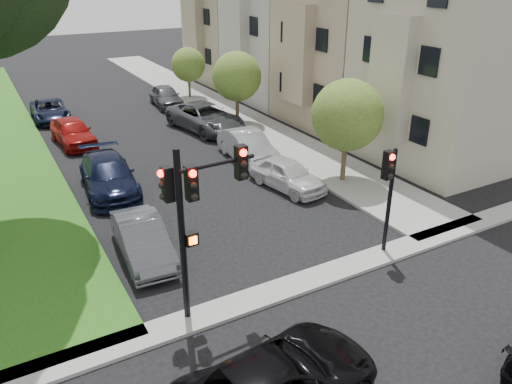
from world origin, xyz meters
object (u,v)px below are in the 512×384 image
car_parked_8 (50,110)px  car_parked_6 (108,175)px  small_tree_c (188,65)px  traffic_signal_main (194,204)px  car_parked_2 (205,117)px  car_parked_7 (73,132)px  car_parked_5 (143,240)px  car_cross_near (276,382)px  small_tree_a (347,115)px  car_parked_1 (248,147)px  car_parked_0 (287,174)px  traffic_signal_secondary (389,183)px  small_tree_b (237,77)px  car_parked_3 (166,96)px

car_parked_8 → car_parked_6: bearing=-86.4°
small_tree_c → traffic_signal_main: size_ratio=0.73×
car_parked_2 → car_parked_7: bearing=161.4°
car_parked_5 → car_parked_6: size_ratio=0.80×
traffic_signal_main → car_cross_near: bearing=-87.4°
car_parked_5 → small_tree_c: bearing=67.7°
small_tree_a → small_tree_c: 18.30m
small_tree_c → car_parked_8: (-10.08, -0.97, -1.85)m
small_tree_c → car_parked_6: (-9.64, -14.06, -1.73)m
car_parked_1 → car_parked_8: car_parked_1 is taller
car_parked_1 → car_parked_6: 7.17m
small_tree_a → car_parked_0: 3.67m
car_parked_7 → car_parked_1: bearing=-48.0°
car_parked_1 → car_parked_2: size_ratio=0.80×
small_tree_a → car_parked_1: (-2.48, 4.57, -2.41)m
car_parked_2 → car_parked_5: car_parked_2 is taller
traffic_signal_secondary → car_parked_1: bearing=88.2°
car_parked_5 → car_parked_6: bearing=90.4°
traffic_signal_main → car_cross_near: size_ratio=1.01×
small_tree_a → car_parked_7: (-9.75, 11.53, -2.42)m
car_parked_6 → car_parked_7: size_ratio=1.18×
car_parked_5 → car_parked_0: bearing=22.9°
car_parked_2 → car_parked_1: bearing=-102.4°
small_tree_c → car_parked_0: 17.91m
traffic_signal_main → car_parked_0: 9.81m
small_tree_c → traffic_signal_secondary: traffic_signal_secondary is taller
traffic_signal_main → small_tree_a: bearing=30.4°
traffic_signal_secondary → car_parked_7: (-6.94, 17.20, -1.92)m
car_parked_0 → car_parked_8: size_ratio=0.88×
small_tree_a → small_tree_b: size_ratio=1.06×
traffic_signal_secondary → car_parked_0: size_ratio=0.96×
small_tree_a → traffic_signal_main: (-9.60, -5.63, 0.36)m
car_parked_6 → car_parked_7: bearing=96.0°
small_tree_a → car_parked_2: small_tree_a is taller
car_parked_6 → traffic_signal_main: bearing=-84.5°
car_cross_near → car_parked_6: 13.71m
traffic_signal_main → car_parked_8: (-0.48, 22.94, -2.89)m
traffic_signal_main → car_parked_3: traffic_signal_main is taller
car_parked_3 → car_parked_5: 20.31m
traffic_signal_main → small_tree_b: bearing=59.3°
traffic_signal_main → car_parked_7: 17.38m
traffic_signal_secondary → car_parked_1: traffic_signal_secondary is taller
car_parked_0 → car_parked_6: bearing=143.6°
small_tree_a → car_cross_near: (-9.42, -9.48, -2.47)m
traffic_signal_secondary → car_parked_7: size_ratio=0.87×
car_parked_6 → small_tree_b: bearing=38.3°
car_parked_0 → car_parked_1: car_parked_1 is taller
traffic_signal_secondary → car_parked_8: 24.19m
car_parked_3 → car_parked_6: (-7.30, -12.71, 0.03)m
car_parked_5 → car_parked_8: car_parked_5 is taller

